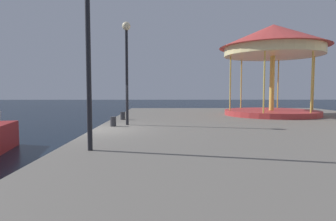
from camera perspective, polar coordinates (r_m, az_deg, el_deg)
The scene contains 7 objects.
ground_plane at distance 11.32m, azimuth -14.91°, elevation -7.68°, with size 120.00×120.00×0.00m, color black.
quay_dock at distance 11.99m, azimuth 23.82°, elevation -5.29°, with size 15.42×25.81×0.80m, color slate.
carousel at distance 18.12m, azimuth 20.60°, elevation 11.77°, with size 6.32×6.32×5.39m.
lamp_post_near_edge at distance 7.29m, azimuth -16.05°, elevation 16.46°, with size 0.36×0.36×4.51m.
lamp_post_mid_promenade at distance 12.23m, azimuth -8.44°, elevation 11.11°, with size 0.36×0.36×4.38m.
bollard_center at distance 14.45m, azimuth -9.21°, elevation -1.06°, with size 0.24×0.24×0.40m, color #2D2D33.
bollard_north at distance 11.83m, azimuth -11.11°, elevation -2.21°, with size 0.24×0.24×0.40m, color #2D2D33.
Camera 1 is at (2.73, -10.75, 2.28)m, focal length 29.90 mm.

